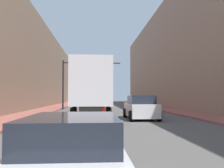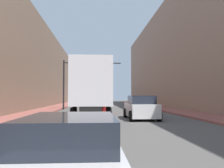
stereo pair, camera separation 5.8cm
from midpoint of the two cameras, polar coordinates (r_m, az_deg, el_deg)
sidewalk_right at (r=30.91m, az=12.31°, el=-5.64°), size 2.90×80.00×0.15m
sidewalk_left at (r=30.23m, az=-14.36°, el=-5.68°), size 2.90×80.00×0.15m
building_right at (r=32.95m, az=19.70°, el=8.16°), size 6.00×80.00×15.62m
building_left at (r=31.60m, az=-22.22°, el=5.22°), size 6.00×80.00×11.87m
semi_truck at (r=19.02m, az=-4.45°, el=-1.15°), size 2.40×11.60×3.88m
sedan_car at (r=4.96m, az=-9.08°, el=-14.84°), size 2.09×4.50×1.29m
suv_car at (r=18.17m, az=6.71°, el=-5.44°), size 2.13×4.45×1.69m
traffic_signal_gantry at (r=31.28m, az=-7.28°, el=2.28°), size 7.19×0.35×6.09m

